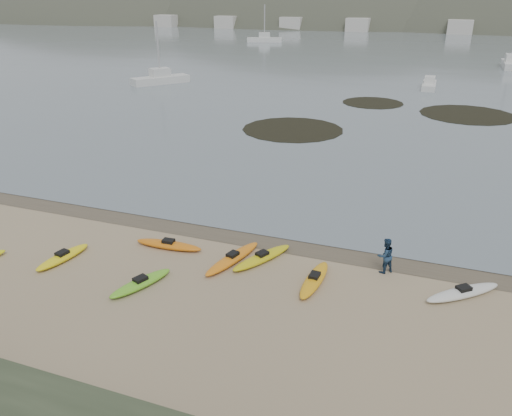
% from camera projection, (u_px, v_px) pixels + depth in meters
% --- Properties ---
extents(ground, '(600.00, 600.00, 0.00)m').
position_uv_depth(ground, '(256.00, 235.00, 25.58)').
color(ground, tan).
rests_on(ground, ground).
extents(wet_sand, '(60.00, 60.00, 0.00)m').
position_uv_depth(wet_sand, '(254.00, 237.00, 25.32)').
color(wet_sand, brown).
rests_on(wet_sand, ground).
extents(water, '(1200.00, 1200.00, 0.00)m').
position_uv_depth(water, '(437.00, 14.00, 284.05)').
color(water, slate).
rests_on(water, ground).
extents(kayaks, '(23.83, 8.50, 0.34)m').
position_uv_depth(kayaks, '(202.00, 266.00, 22.33)').
color(kayaks, yellow).
rests_on(kayaks, ground).
extents(person_east, '(1.01, 0.99, 1.64)m').
position_uv_depth(person_east, '(385.00, 256.00, 21.88)').
color(person_east, navy).
rests_on(person_east, ground).
extents(kelp_mats, '(24.22, 22.26, 0.04)m').
position_uv_depth(kelp_mats, '(384.00, 117.00, 49.52)').
color(kelp_mats, black).
rests_on(kelp_mats, water).
extents(moored_boats, '(84.70, 81.57, 1.19)m').
position_uv_depth(moored_boats, '(385.00, 55.00, 93.52)').
color(moored_boats, silver).
rests_on(moored_boats, ground).
extents(far_town, '(199.00, 5.00, 4.00)m').
position_uv_depth(far_town, '(443.00, 27.00, 147.82)').
color(far_town, beige).
rests_on(far_town, ground).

